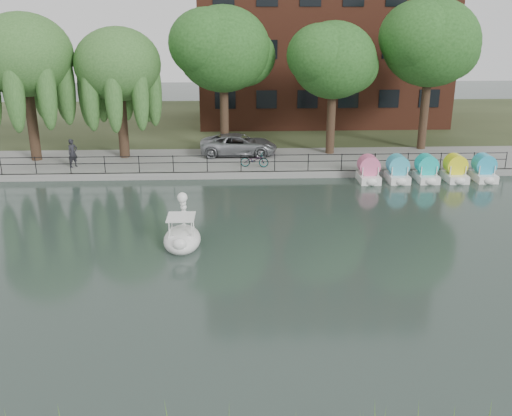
{
  "coord_description": "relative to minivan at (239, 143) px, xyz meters",
  "views": [
    {
      "loc": [
        -0.49,
        -19.45,
        9.54
      ],
      "look_at": [
        0.5,
        4.0,
        1.3
      ],
      "focal_mm": 40.0,
      "sensor_mm": 36.0,
      "label": 1
    }
  ],
  "objects": [
    {
      "name": "swan_boat",
      "position": [
        -2.59,
        -14.13,
        -0.74
      ],
      "size": [
        1.58,
        2.6,
        2.11
      ],
      "rotation": [
        0.0,
        0.0,
        -0.01
      ],
      "color": "white",
      "rests_on": "ground_plane"
    },
    {
      "name": "kerb",
      "position": [
        0.08,
        -4.13,
        -1.0
      ],
      "size": [
        40.0,
        0.25,
        0.4
      ],
      "primitive_type": "cube",
      "color": "gray",
      "rests_on": "ground_plane"
    },
    {
      "name": "land_strip",
      "position": [
        0.08,
        12.82,
        -1.02
      ],
      "size": [
        60.0,
        22.0,
        0.36
      ],
      "primitive_type": "cube",
      "color": "#47512D",
      "rests_on": "ground_plane"
    },
    {
      "name": "bicycle",
      "position": [
        0.91,
        -3.03,
        -0.3
      ],
      "size": [
        0.84,
        1.79,
        1.0
      ],
      "primitive_type": "imported",
      "rotation": [
        0.0,
        0.0,
        1.43
      ],
      "color": "gray",
      "rests_on": "promenade"
    },
    {
      "name": "pedal_boat_row",
      "position": [
        10.87,
        -5.05,
        -0.59
      ],
      "size": [
        7.95,
        1.7,
        1.4
      ],
      "color": "white",
      "rests_on": "ground_plane"
    },
    {
      "name": "broadleaf_far",
      "position": [
        12.58,
        1.32,
        6.2
      ],
      "size": [
        6.3,
        6.3,
        9.71
      ],
      "color": "#473323",
      "rests_on": "promenade"
    },
    {
      "name": "pedestrian",
      "position": [
        -10.08,
        -2.56,
        0.19
      ],
      "size": [
        0.84,
        0.85,
        1.98
      ],
      "primitive_type": "imported",
      "rotation": [
        0.0,
        0.0,
        0.83
      ],
      "color": "black",
      "rests_on": "promenade"
    },
    {
      "name": "promenade",
      "position": [
        0.08,
        -1.18,
        -1.0
      ],
      "size": [
        40.0,
        6.0,
        0.4
      ],
      "primitive_type": "cube",
      "color": "gray",
      "rests_on": "ground_plane"
    },
    {
      "name": "minivan",
      "position": [
        0.0,
        0.0,
        0.0
      ],
      "size": [
        2.82,
        5.83,
        1.6
      ],
      "primitive_type": "imported",
      "rotation": [
        0.0,
        0.0,
        1.54
      ],
      "color": "gray",
      "rests_on": "promenade"
    },
    {
      "name": "ground_plane",
      "position": [
        0.08,
        -17.18,
        -1.2
      ],
      "size": [
        120.0,
        120.0,
        0.0
      ],
      "primitive_type": "plane",
      "color": "#3B4946"
    },
    {
      "name": "willow_mid",
      "position": [
        -7.42,
        -0.18,
        5.05
      ],
      "size": [
        5.32,
        5.32,
        8.15
      ],
      "color": "#473323",
      "rests_on": "promenade"
    },
    {
      "name": "apartment_building",
      "position": [
        7.08,
        12.79,
        8.16
      ],
      "size": [
        20.0,
        10.07,
        18.0
      ],
      "color": "#4C1E16",
      "rests_on": "land_strip"
    },
    {
      "name": "railing",
      "position": [
        0.08,
        -3.93,
        -0.06
      ],
      "size": [
        32.0,
        0.05,
        1.0
      ],
      "color": "black",
      "rests_on": "promenade"
    },
    {
      "name": "broadleaf_center",
      "position": [
        -0.92,
        0.82,
        5.86
      ],
      "size": [
        6.0,
        6.0,
        9.25
      ],
      "color": "#473323",
      "rests_on": "promenade"
    },
    {
      "name": "broadleaf_right",
      "position": [
        6.08,
        0.32,
        5.19
      ],
      "size": [
        5.4,
        5.4,
        8.32
      ],
      "color": "#473323",
      "rests_on": "promenade"
    },
    {
      "name": "willow_left",
      "position": [
        -12.92,
        -0.68,
        5.67
      ],
      "size": [
        5.88,
        5.88,
        9.01
      ],
      "color": "#473323",
      "rests_on": "promenade"
    }
  ]
}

